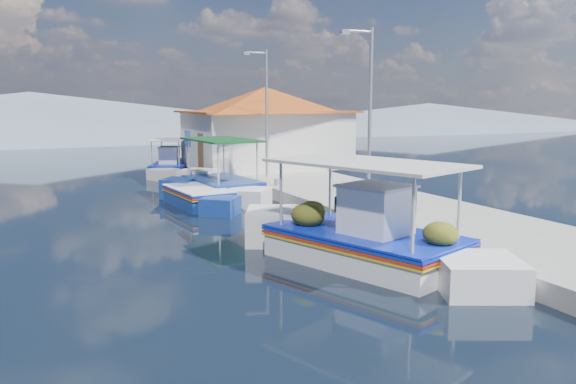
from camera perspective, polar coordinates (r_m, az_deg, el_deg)
name	(u,v)px	position (r m, az deg, el deg)	size (l,w,h in m)	color
ground	(267,249)	(16.18, -2.10, -5.70)	(160.00, 160.00, 0.00)	black
quay	(342,195)	(23.98, 5.38, -0.31)	(5.00, 44.00, 0.50)	#AAA79F
bollards	(305,191)	(22.28, 1.69, 0.06)	(0.20, 17.20, 0.30)	#A5A8AD
main_caique	(364,241)	(14.86, 7.54, -4.87)	(4.48, 8.29, 2.90)	white
caique_green_canopy	(221,187)	(25.09, -6.63, 0.46)	(2.64, 7.46, 2.80)	white
caique_blue_hull	(198,198)	(23.14, -8.94, -0.61)	(2.18, 6.09, 1.09)	navy
caique_far	(170,167)	(33.39, -11.63, 2.44)	(3.49, 5.92, 2.25)	white
harbor_building	(265,126)	(31.92, -2.27, 6.57)	(10.49, 10.49, 4.40)	white
lamp_post_near	(368,109)	(19.54, 7.91, 8.16)	(1.21, 0.14, 6.00)	#A5A8AD
lamp_post_far	(265,107)	(27.55, -2.34, 8.44)	(1.21, 0.14, 6.00)	#A5A8AD
mountain_ridge	(137,119)	(71.59, -14.79, 7.00)	(171.40, 96.00, 5.50)	gray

